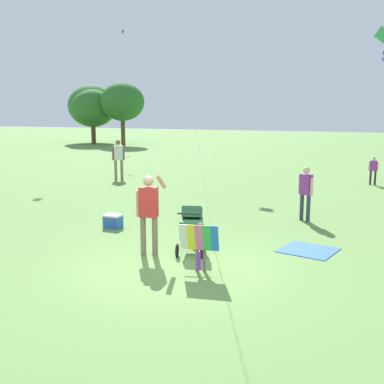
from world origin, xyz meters
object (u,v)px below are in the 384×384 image
(person_couple_left, at_px, (118,156))
(picnic_blanket, at_px, (308,250))
(person_adult_flyer, at_px, (149,208))
(person_sitting_far, at_px, (373,168))
(stroller, at_px, (192,225))
(person_red_shirt, at_px, (306,189))
(cooler_box, at_px, (113,221))
(child_with_butterfly_kite, at_px, (200,242))

(person_couple_left, bearing_deg, picnic_blanket, -39.85)
(person_adult_flyer, bearing_deg, person_sitting_far, 70.68)
(person_couple_left, bearing_deg, stroller, -51.53)
(person_red_shirt, height_order, cooler_box, person_red_shirt)
(person_adult_flyer, height_order, picnic_blanket, person_adult_flyer)
(person_adult_flyer, bearing_deg, picnic_blanket, 27.35)
(picnic_blanket, relative_size, cooler_box, 2.53)
(stroller, xyz_separation_m, person_red_shirt, (1.84, 3.88, 0.29))
(person_adult_flyer, distance_m, person_couple_left, 11.48)
(stroller, relative_size, person_red_shirt, 0.73)
(person_adult_flyer, distance_m, person_sitting_far, 12.70)
(stroller, relative_size, picnic_blanket, 0.99)
(person_couple_left, xyz_separation_m, picnic_blanket, (9.50, -7.93, -1.02))
(child_with_butterfly_kite, height_order, person_red_shirt, person_red_shirt)
(person_adult_flyer, xyz_separation_m, person_sitting_far, (4.20, 11.98, -0.34))
(stroller, bearing_deg, person_couple_left, 128.47)
(person_adult_flyer, xyz_separation_m, picnic_blanket, (3.11, 1.61, -1.03))
(cooler_box, bearing_deg, stroller, -24.21)
(person_sitting_far, relative_size, cooler_box, 2.63)
(person_adult_flyer, bearing_deg, person_couple_left, 123.81)
(person_adult_flyer, height_order, person_red_shirt, person_adult_flyer)
(child_with_butterfly_kite, bearing_deg, person_red_shirt, 76.61)
(child_with_butterfly_kite, distance_m, person_sitting_far, 12.89)
(child_with_butterfly_kite, bearing_deg, stroller, 119.17)
(person_sitting_far, height_order, person_couple_left, person_couple_left)
(stroller, bearing_deg, cooler_box, 155.79)
(person_adult_flyer, bearing_deg, stroller, 36.41)
(person_sitting_far, relative_size, person_couple_left, 0.68)
(stroller, xyz_separation_m, person_couple_left, (-7.14, 8.99, 0.42))
(person_couple_left, bearing_deg, person_red_shirt, -29.63)
(child_with_butterfly_kite, bearing_deg, person_couple_left, 127.51)
(child_with_butterfly_kite, height_order, picnic_blanket, child_with_butterfly_kite)
(person_red_shirt, bearing_deg, cooler_box, -149.92)
(person_adult_flyer, xyz_separation_m, stroller, (0.75, 0.55, -0.43))
(child_with_butterfly_kite, xyz_separation_m, stroller, (-0.65, 1.16, 0.00))
(child_with_butterfly_kite, relative_size, person_red_shirt, 0.64)
(person_couple_left, bearing_deg, person_sitting_far, 12.98)
(person_red_shirt, height_order, picnic_blanket, person_red_shirt)
(stroller, distance_m, picnic_blanket, 2.66)
(child_with_butterfly_kite, bearing_deg, picnic_blanket, 52.19)
(person_adult_flyer, xyz_separation_m, person_couple_left, (-6.39, 9.54, -0.01))
(child_with_butterfly_kite, distance_m, person_red_shirt, 5.18)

